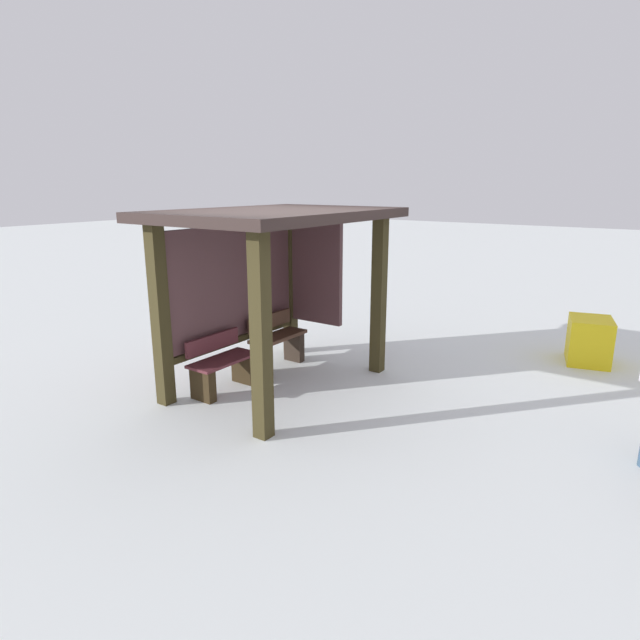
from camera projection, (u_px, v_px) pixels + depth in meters
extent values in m
plane|color=silver|center=(280.00, 385.00, 6.81)|extent=(60.00, 60.00, 0.00)
cube|color=#372F18|center=(261.00, 338.00, 5.17)|extent=(0.16, 0.16, 2.11)
cube|color=#372F18|center=(379.00, 296.00, 7.09)|extent=(0.16, 0.16, 2.11)
cube|color=#372F18|center=(160.00, 317.00, 6.00)|extent=(0.16, 0.16, 2.11)
cube|color=#372F18|center=(290.00, 285.00, 7.92)|extent=(0.16, 0.16, 2.11)
cube|color=#2F221F|center=(277.00, 214.00, 6.27)|extent=(2.93, 2.04, 0.12)
cube|color=#523336|center=(233.00, 282.00, 6.90)|extent=(2.25, 0.08, 1.46)
cube|color=#372F18|center=(237.00, 340.00, 7.09)|extent=(2.25, 0.06, 0.08)
cube|color=#523336|center=(317.00, 273.00, 7.59)|extent=(0.08, 0.83, 1.46)
cube|color=#58262D|center=(223.00, 360.00, 6.53)|extent=(0.91, 0.39, 0.03)
cube|color=#58262D|center=(213.00, 342.00, 6.57)|extent=(0.87, 0.04, 0.20)
cube|color=#2F2313|center=(244.00, 368.00, 6.87)|extent=(0.12, 0.33, 0.39)
cube|color=#2F2313|center=(203.00, 385.00, 6.30)|extent=(0.12, 0.33, 0.39)
cube|color=#4D3223|center=(278.00, 336.00, 7.38)|extent=(0.91, 0.34, 0.05)
cube|color=#4D3223|center=(270.00, 321.00, 7.41)|extent=(0.87, 0.04, 0.20)
cube|color=#2E231B|center=(294.00, 346.00, 7.72)|extent=(0.12, 0.29, 0.43)
cube|color=#2E231B|center=(262.00, 359.00, 7.15)|extent=(0.12, 0.29, 0.43)
cube|color=yellow|center=(589.00, 341.00, 7.61)|extent=(0.81, 0.71, 0.66)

